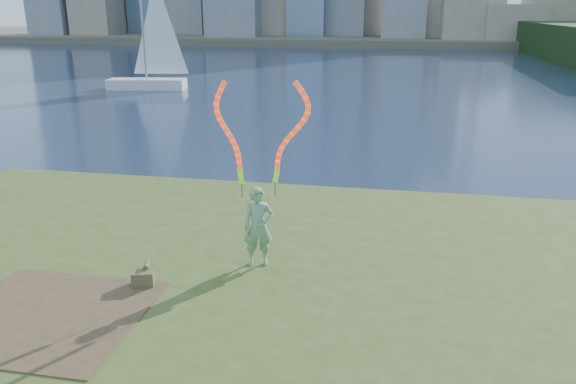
# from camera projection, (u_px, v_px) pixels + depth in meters

# --- Properties ---
(ground) EXTENTS (320.00, 320.00, 0.00)m
(ground) POSITION_uv_depth(u_px,v_px,m) (228.00, 283.00, 12.38)
(ground) COLOR #19263F
(ground) RESTS_ON ground
(grassy_knoll) EXTENTS (20.00, 18.00, 0.80)m
(grassy_knoll) POSITION_uv_depth(u_px,v_px,m) (190.00, 324.00, 10.13)
(grassy_knoll) COLOR #3C4C1B
(grassy_knoll) RESTS_ON ground
(dirt_patch) EXTENTS (3.20, 3.00, 0.02)m
(dirt_patch) POSITION_uv_depth(u_px,v_px,m) (47.00, 315.00, 9.54)
(dirt_patch) COLOR #47331E
(dirt_patch) RESTS_ON grassy_knoll
(far_shore) EXTENTS (320.00, 40.00, 1.20)m
(far_shore) POSITION_uv_depth(u_px,v_px,m) (380.00, 38.00, 100.82)
(far_shore) COLOR brown
(far_shore) RESTS_ON ground
(woman_with_ribbons) EXTENTS (1.97, 0.70, 4.02)m
(woman_with_ribbons) POSITION_uv_depth(u_px,v_px,m) (258.00, 198.00, 11.05)
(woman_with_ribbons) COLOR #247E30
(woman_with_ribbons) RESTS_ON grassy_knoll
(canvas_bag) EXTENTS (0.46, 0.52, 0.38)m
(canvas_bag) POSITION_uv_depth(u_px,v_px,m) (143.00, 277.00, 10.55)
(canvas_bag) COLOR #4D4D2B
(canvas_bag) RESTS_ON grassy_knoll
(sailboat) EXTENTS (6.10, 2.64, 9.16)m
(sailboat) POSITION_uv_depth(u_px,v_px,m) (150.00, 68.00, 41.42)
(sailboat) COLOR silver
(sailboat) RESTS_ON ground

